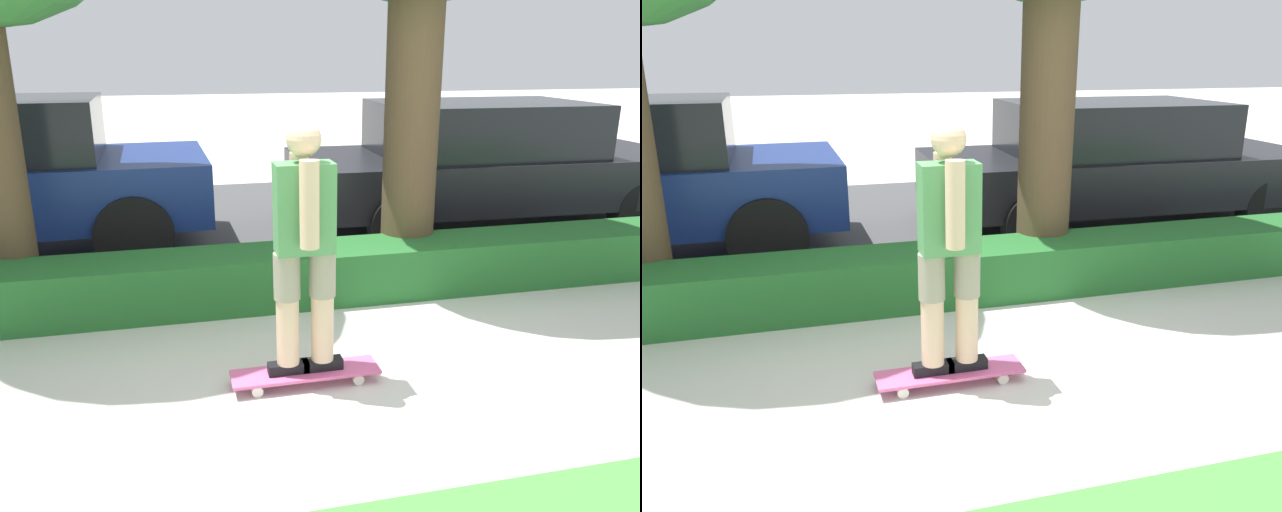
% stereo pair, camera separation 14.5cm
% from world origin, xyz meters
% --- Properties ---
extents(ground_plane, '(60.00, 60.00, 0.00)m').
position_xyz_m(ground_plane, '(0.00, 0.00, 0.00)').
color(ground_plane, beige).
extents(street_asphalt, '(12.34, 5.00, 0.01)m').
position_xyz_m(street_asphalt, '(0.00, 4.20, 0.00)').
color(street_asphalt, '#474749').
rests_on(street_asphalt, ground_plane).
extents(hedge_row, '(12.34, 0.60, 0.45)m').
position_xyz_m(hedge_row, '(0.00, 1.60, 0.23)').
color(hedge_row, '#236028').
rests_on(hedge_row, ground_plane).
extents(skateboard, '(0.95, 0.24, 0.09)m').
position_xyz_m(skateboard, '(-0.33, 0.17, 0.07)').
color(skateboard, '#DB5B93').
rests_on(skateboard, ground_plane).
extents(skater_person, '(0.48, 0.40, 1.58)m').
position_xyz_m(skater_person, '(-0.33, 0.17, 0.93)').
color(skater_person, black).
rests_on(skater_person, skateboard).
extents(parked_car_middle, '(4.75, 2.03, 1.48)m').
position_xyz_m(parked_car_middle, '(2.61, 3.53, 0.77)').
color(parked_car_middle, black).
rests_on(parked_car_middle, ground_plane).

